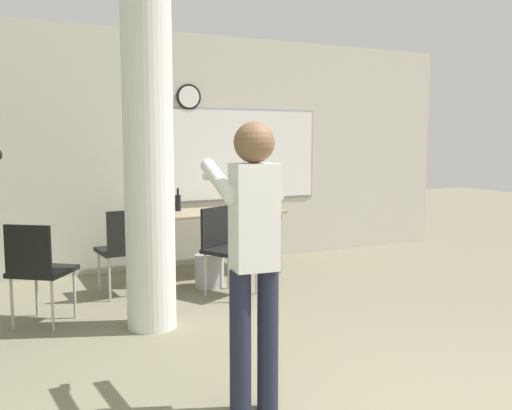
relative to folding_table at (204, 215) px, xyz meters
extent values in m
cube|color=beige|center=(-0.23, 0.59, 0.72)|extent=(8.00, 0.12, 2.80)
cylinder|color=black|center=(0.01, 0.52, 1.37)|extent=(0.30, 0.03, 0.30)
cylinder|color=white|center=(0.01, 0.50, 1.37)|extent=(0.26, 0.01, 0.25)
cube|color=#99999E|center=(0.74, 0.53, 0.67)|extent=(2.05, 0.01, 1.16)
cube|color=white|center=(0.74, 0.52, 0.67)|extent=(1.99, 0.02, 1.10)
cylinder|color=white|center=(-1.06, -1.56, 0.72)|extent=(0.40, 0.40, 2.80)
cube|color=tan|center=(0.00, 0.00, 0.03)|extent=(1.76, 0.75, 0.03)
cylinder|color=gray|center=(-0.82, -0.32, -0.33)|extent=(0.04, 0.04, 0.70)
cylinder|color=gray|center=(0.82, -0.32, -0.33)|extent=(0.04, 0.04, 0.70)
cylinder|color=gray|center=(-0.82, 0.32, -0.33)|extent=(0.04, 0.04, 0.70)
cylinder|color=gray|center=(0.82, 0.32, -0.33)|extent=(0.04, 0.04, 0.70)
cylinder|color=black|center=(-0.25, 0.18, 0.14)|extent=(0.07, 0.07, 0.18)
cylinder|color=black|center=(-0.25, 0.18, 0.27)|extent=(0.03, 0.03, 0.08)
cylinder|color=#B2B2B7|center=(-0.16, -0.56, -0.51)|extent=(0.31, 0.31, 0.34)
cube|color=black|center=(-1.05, -0.46, -0.23)|extent=(0.48, 0.48, 0.04)
cube|color=black|center=(-1.04, -0.66, -0.01)|extent=(0.40, 0.06, 0.40)
cylinder|color=#B7B7BC|center=(-0.89, -0.27, -0.47)|extent=(0.02, 0.02, 0.43)
cylinder|color=#B7B7BC|center=(-1.25, -0.30, -0.47)|extent=(0.02, 0.02, 0.43)
cylinder|color=#B7B7BC|center=(-0.86, -0.62, -0.47)|extent=(0.02, 0.02, 0.43)
cylinder|color=#B7B7BC|center=(-1.22, -0.66, -0.47)|extent=(0.02, 0.02, 0.43)
cube|color=black|center=(-0.09, -0.96, -0.23)|extent=(0.59, 0.59, 0.04)
cube|color=black|center=(-0.18, -0.78, -0.01)|extent=(0.36, 0.21, 0.40)
cylinder|color=#B7B7BC|center=(-0.16, -1.21, -0.47)|extent=(0.02, 0.02, 0.43)
cylinder|color=#B7B7BC|center=(0.16, -1.04, -0.47)|extent=(0.02, 0.02, 0.43)
cylinder|color=#B7B7BC|center=(-0.33, -0.89, -0.47)|extent=(0.02, 0.02, 0.43)
cylinder|color=#B7B7BC|center=(-0.01, -0.72, -0.47)|extent=(0.02, 0.02, 0.43)
cube|color=black|center=(-1.85, -1.08, -0.23)|extent=(0.62, 0.62, 0.04)
cube|color=black|center=(-1.97, -1.25, -0.01)|extent=(0.34, 0.26, 0.40)
cylinder|color=#B7B7BC|center=(-1.60, -1.04, -0.47)|extent=(0.02, 0.02, 0.43)
cylinder|color=#B7B7BC|center=(-1.89, -0.83, -0.47)|extent=(0.02, 0.02, 0.43)
cylinder|color=#B7B7BC|center=(-1.81, -1.33, -0.47)|extent=(0.02, 0.02, 0.43)
cylinder|color=#B7B7BC|center=(-2.10, -1.12, -0.47)|extent=(0.02, 0.02, 0.43)
cylinder|color=#1E2338|center=(-0.86, -3.28, -0.27)|extent=(0.12, 0.12, 0.83)
cylinder|color=#1E2338|center=(-1.03, -3.26, -0.27)|extent=(0.12, 0.12, 0.83)
cube|color=white|center=(-0.94, -3.27, 0.44)|extent=(0.26, 0.21, 0.59)
sphere|color=brown|center=(-0.94, -3.27, 0.85)|extent=(0.22, 0.22, 0.22)
cylinder|color=white|center=(-0.79, -3.05, 0.63)|extent=(0.14, 0.53, 0.24)
cylinder|color=white|center=(-1.05, -3.02, 0.63)|extent=(0.14, 0.53, 0.24)
cube|color=white|center=(-1.03, -2.79, 0.63)|extent=(0.05, 0.13, 0.04)
camera|label=1|loc=(-2.29, -6.05, 0.86)|focal=40.00mm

